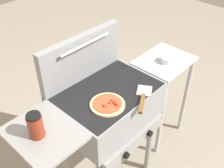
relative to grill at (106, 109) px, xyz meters
The scene contains 7 objects.
grill is the anchor object (origin of this frame).
grill_lid_open 0.37m from the grill, 86.33° to the left, with size 0.63×0.09×0.30m.
pizza_pepperoni 0.20m from the grill, 130.24° to the right, with size 0.21×0.21×0.04m.
sauce_jar 0.54m from the grill, behind, with size 0.08×0.08×0.15m.
spatula 0.28m from the grill, 64.94° to the right, with size 0.25×0.18×0.02m.
prep_table 0.70m from the grill, ahead, with size 0.44×0.36×0.81m.
topping_bowl_near 0.67m from the grill, ahead, with size 0.10×0.10×0.04m.
Camera 1 is at (-0.95, -0.92, 1.98)m, focal length 43.94 mm.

